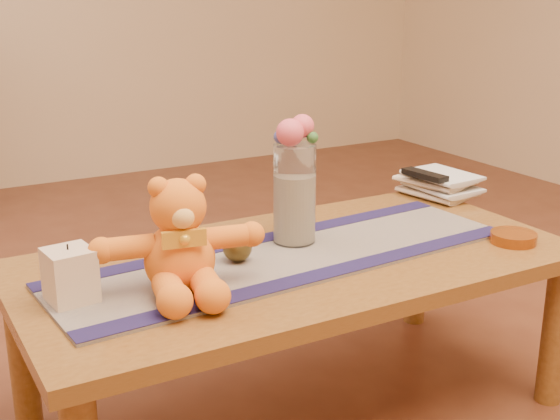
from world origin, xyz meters
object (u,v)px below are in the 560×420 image
teddy_bear (179,236)px  bronze_ball (237,247)px  tv_remote (425,175)px  book_bottom (421,197)px  pillar_candle (70,275)px  glass_vase (294,194)px  amber_dish (513,238)px

teddy_bear → bronze_ball: bearing=35.4°
bronze_ball → tv_remote: bearing=15.1°
teddy_bear → bronze_ball: size_ratio=4.96×
book_bottom → tv_remote: 0.08m
teddy_bear → tv_remote: size_ratio=2.26×
book_bottom → tv_remote: tv_remote is taller
pillar_candle → glass_vase: size_ratio=0.44×
teddy_bear → amber_dish: bearing=2.1°
glass_vase → bronze_ball: bearing=-163.9°
tv_remote → bronze_ball: bearing=-171.9°
glass_vase → teddy_bear: bearing=-159.7°
teddy_bear → bronze_ball: (0.18, 0.08, -0.09)m
pillar_candle → glass_vase: glass_vase is taller
amber_dish → glass_vase: bearing=151.8°
pillar_candle → bronze_ball: pillar_candle is taller
tv_remote → amber_dish: (-0.05, -0.42, -0.07)m
bronze_ball → tv_remote: size_ratio=0.46×
glass_vase → tv_remote: 0.58m
glass_vase → pillar_candle: bearing=-171.6°
teddy_bear → amber_dish: (0.89, -0.14, -0.12)m
teddy_bear → pillar_candle: teddy_bear is taller
bronze_ball → book_bottom: bearing=15.8°
book_bottom → glass_vase: bearing=-174.3°
book_bottom → bronze_ball: bearing=-174.2°
teddy_bear → book_bottom: bearing=28.4°
glass_vase → book_bottom: (0.56, 0.16, -0.13)m
teddy_bear → glass_vase: bearing=31.1°
book_bottom → tv_remote: bearing=-93.0°
teddy_bear → bronze_ball: 0.22m
glass_vase → amber_dish: 0.59m
teddy_bear → bronze_ball: teddy_bear is taller
book_bottom → teddy_bear: bearing=-172.4°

